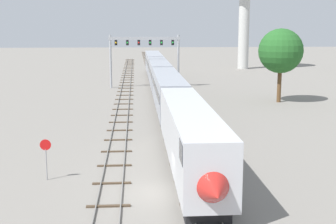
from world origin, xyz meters
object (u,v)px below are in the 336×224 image
Objects in this scene: passenger_train at (163,82)px; stop_sign at (46,154)px; trackside_tree_left at (281,51)px; signal_gantry at (145,49)px.

passenger_train is 30.24× the size of stop_sign.
stop_sign is at bearing -106.37° from passenger_train.
signal_gantry is at bearing 137.89° from trackside_tree_left.
stop_sign is at bearing -99.23° from signal_gantry.
stop_sign is (-10.00, -34.04, -0.73)m from passenger_train.
signal_gantry reaches higher than stop_sign.
signal_gantry is 4.20× the size of stop_sign.
trackside_tree_left is at bearing 50.17° from stop_sign.
signal_gantry is (-2.25, 13.68, 3.97)m from passenger_train.
trackside_tree_left is at bearing -42.11° from signal_gantry.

